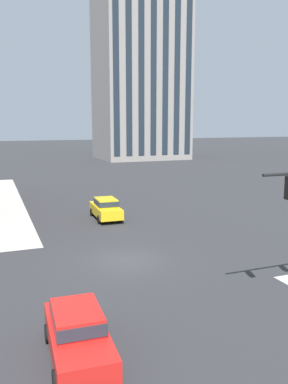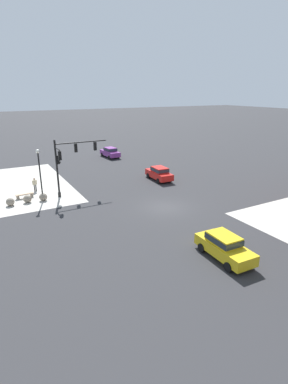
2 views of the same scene
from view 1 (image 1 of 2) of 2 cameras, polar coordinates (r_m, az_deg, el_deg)
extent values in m
plane|color=#2D2D30|center=(22.50, -2.54, -9.74)|extent=(320.00, 320.00, 0.00)
cube|color=gold|center=(31.80, -5.51, -2.62)|extent=(1.93, 4.47, 0.76)
cube|color=gold|center=(31.52, -5.46, -1.47)|extent=(1.58, 2.17, 0.60)
cube|color=#232D38|center=(31.52, -5.46, -1.47)|extent=(1.62, 2.26, 0.40)
cylinder|color=black|center=(33.01, -7.47, -2.87)|extent=(0.24, 0.65, 0.64)
cylinder|color=black|center=(33.37, -4.65, -2.68)|extent=(0.24, 0.65, 0.64)
cylinder|color=black|center=(30.41, -6.42, -3.95)|extent=(0.24, 0.65, 0.64)
cylinder|color=black|center=(30.81, -3.38, -3.72)|extent=(0.24, 0.65, 0.64)
cube|color=red|center=(13.78, -9.42, -20.06)|extent=(1.99, 4.49, 0.76)
cube|color=red|center=(13.59, -9.60, -17.26)|extent=(1.61, 2.19, 0.60)
cube|color=#232D38|center=(13.59, -9.60, -17.26)|extent=(1.65, 2.28, 0.40)
cylinder|color=black|center=(12.97, -4.34, -24.00)|extent=(0.25, 0.65, 0.64)
cylinder|color=black|center=(12.75, -12.40, -24.88)|extent=(0.25, 0.65, 0.64)
cylinder|color=black|center=(15.26, -6.95, -18.47)|extent=(0.25, 0.65, 0.64)
cylinder|color=black|center=(15.08, -13.55, -19.06)|extent=(0.25, 0.65, 0.64)
cube|color=gray|center=(89.39, -0.53, 24.89)|extent=(17.66, 14.30, 61.49)
cube|color=#1E2833|center=(84.94, 4.91, 25.67)|extent=(1.20, 0.10, 59.03)
cube|color=#1E2833|center=(86.03, 6.58, 25.43)|extent=(1.20, 0.10, 59.03)
camera|label=2|loc=(48.24, 5.79, 13.67)|focal=28.13mm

